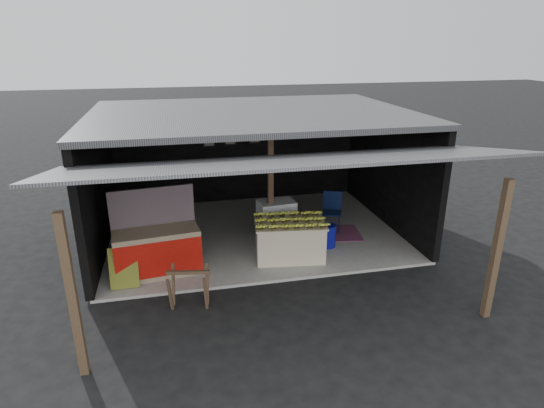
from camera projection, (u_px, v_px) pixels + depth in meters
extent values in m
plane|color=black|center=(277.00, 283.00, 9.02)|extent=(80.00, 80.00, 0.00)
cube|color=gray|center=(254.00, 232.00, 11.30)|extent=(7.00, 5.00, 0.06)
cube|color=black|center=(237.00, 151.00, 13.08)|extent=(7.00, 0.15, 2.90)
cube|color=black|center=(98.00, 185.00, 10.07)|extent=(0.15, 5.00, 2.90)
cube|color=black|center=(388.00, 167.00, 11.51)|extent=(0.15, 5.00, 2.90)
cube|color=#232326|center=(252.00, 114.00, 10.29)|extent=(7.20, 5.20, 0.12)
cube|color=#232326|center=(291.00, 161.00, 7.21)|extent=(7.40, 2.47, 0.48)
cube|color=brown|center=(271.00, 183.00, 10.31)|extent=(0.12, 0.12, 2.85)
cube|color=brown|center=(72.00, 298.00, 6.17)|extent=(0.12, 0.12, 2.50)
cube|color=brown|center=(496.00, 251.00, 7.52)|extent=(0.12, 0.12, 2.50)
cube|color=beige|center=(290.00, 241.00, 9.80)|extent=(1.54, 1.05, 0.79)
cube|color=beige|center=(290.00, 223.00, 9.66)|extent=(1.61, 1.12, 0.04)
cube|color=white|center=(276.00, 220.00, 10.74)|extent=(0.90, 0.65, 0.93)
cube|color=navy|center=(279.00, 223.00, 10.46)|extent=(0.65, 0.09, 0.28)
cube|color=#B21414|center=(279.00, 236.00, 10.57)|extent=(0.42, 0.06, 0.09)
cube|color=#998466|center=(158.00, 252.00, 9.13)|extent=(1.75, 0.93, 0.94)
cube|color=#B4130C|center=(157.00, 260.00, 8.79)|extent=(1.66, 0.22, 0.73)
cube|color=white|center=(157.00, 260.00, 8.78)|extent=(0.57, 0.08, 0.19)
cube|color=#1C194B|center=(154.00, 206.00, 9.13)|extent=(1.67, 0.25, 0.78)
cube|color=black|center=(124.00, 268.00, 8.62)|extent=(0.54, 0.22, 0.79)
cube|color=brown|center=(170.00, 295.00, 7.87)|extent=(0.10, 0.29, 0.74)
cube|color=brown|center=(206.00, 294.00, 7.90)|extent=(0.10, 0.29, 0.74)
cube|color=brown|center=(173.00, 284.00, 8.21)|extent=(0.10, 0.29, 0.74)
cube|color=brown|center=(207.00, 283.00, 8.24)|extent=(0.10, 0.29, 0.74)
cube|color=brown|center=(188.00, 272.00, 7.94)|extent=(0.76, 0.19, 0.06)
cylinder|color=#0C0F86|center=(328.00, 236.00, 10.37)|extent=(0.34, 0.34, 0.50)
cylinder|color=#091334|center=(323.00, 224.00, 11.11)|extent=(0.03, 0.03, 0.48)
cylinder|color=#091334|center=(339.00, 225.00, 11.05)|extent=(0.03, 0.03, 0.48)
cylinder|color=#091334|center=(324.00, 218.00, 11.45)|extent=(0.03, 0.03, 0.48)
cylinder|color=#091334|center=(339.00, 219.00, 11.40)|extent=(0.03, 0.03, 0.48)
cube|color=#091334|center=(332.00, 212.00, 11.17)|extent=(0.59, 0.59, 0.04)
cube|color=#091334|center=(333.00, 200.00, 11.28)|extent=(0.44, 0.21, 0.49)
cube|color=#6B174D|center=(329.00, 233.00, 11.14)|extent=(1.63, 1.20, 0.01)
cube|color=black|center=(209.00, 139.00, 12.69)|extent=(0.32, 0.03, 0.42)
cube|color=#4C4C59|center=(209.00, 140.00, 12.67)|extent=(0.26, 0.02, 0.34)
cube|color=black|center=(230.00, 138.00, 12.80)|extent=(0.32, 0.03, 0.42)
cube|color=#4C4C59|center=(230.00, 138.00, 12.79)|extent=(0.26, 0.02, 0.34)
cube|color=black|center=(255.00, 136.00, 12.94)|extent=(0.32, 0.03, 0.42)
cube|color=#4C4C59|center=(255.00, 136.00, 12.92)|extent=(0.26, 0.02, 0.34)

